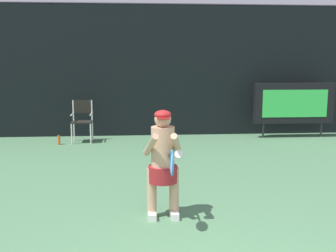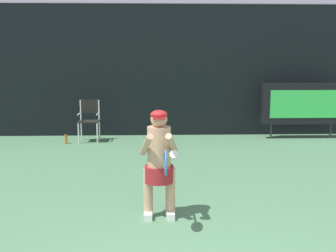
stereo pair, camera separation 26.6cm
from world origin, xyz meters
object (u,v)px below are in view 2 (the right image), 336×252
at_px(umpire_chair, 89,118).
at_px(scoreboard, 302,104).
at_px(tennis_player, 159,160).
at_px(tennis_racket, 166,162).
at_px(water_bottle, 66,139).

bearing_deg(umpire_chair, scoreboard, 1.96).
distance_m(tennis_player, tennis_racket, 0.54).
distance_m(scoreboard, water_bottle, 6.33).
distance_m(water_bottle, tennis_racket, 6.01).
relative_size(scoreboard, tennis_player, 1.51).
bearing_deg(umpire_chair, tennis_racket, -72.43).
xyz_separation_m(umpire_chair, tennis_racket, (1.84, -5.80, 0.27)).
bearing_deg(scoreboard, tennis_racket, -122.84).
xyz_separation_m(tennis_player, tennis_racket, (0.07, -0.53, 0.10)).
height_order(scoreboard, water_bottle, scoreboard).
xyz_separation_m(scoreboard, tennis_racket, (-3.87, -5.99, -0.05)).
relative_size(umpire_chair, tennis_racket, 1.79).
bearing_deg(tennis_racket, scoreboard, 75.84).
bearing_deg(tennis_racket, water_bottle, 132.27).
height_order(water_bottle, tennis_racket, tennis_racket).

